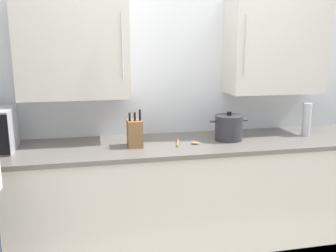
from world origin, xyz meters
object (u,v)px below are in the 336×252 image
knife_block (135,133)px  stock_pot (229,128)px  wooden_spoon (187,143)px  thermos_flask (307,119)px

knife_block → stock_pot: 0.77m
knife_block → wooden_spoon: bearing=-2.1°
thermos_flask → wooden_spoon: bearing=-176.9°
wooden_spoon → knife_block: size_ratio=0.71×
knife_block → stock_pot: bearing=3.0°
knife_block → thermos_flask: (1.47, 0.04, 0.04)m
knife_block → thermos_flask: knife_block is taller
thermos_flask → stock_pot: 0.70m
thermos_flask → stock_pot: bearing=-179.8°
knife_block → stock_pot: (0.77, 0.04, -0.00)m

